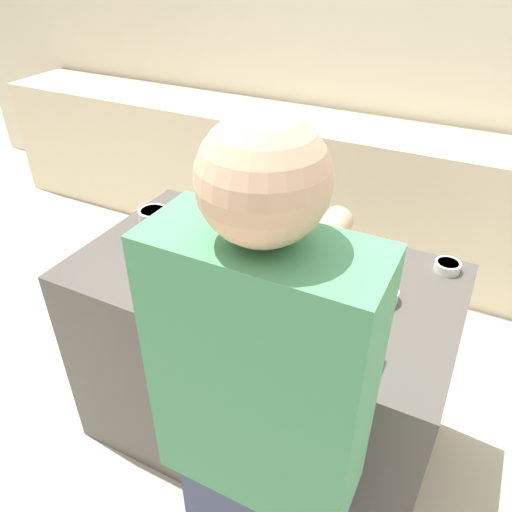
{
  "coord_description": "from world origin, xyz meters",
  "views": [
    {
      "loc": [
        0.68,
        -1.37,
        2.0
      ],
      "look_at": [
        -0.03,
        0.0,
        0.97
      ],
      "focal_mm": 35.0,
      "sensor_mm": 36.0,
      "label": 1
    }
  ],
  "objects_px": {
    "candy_bowl_behind_tray": "(257,227)",
    "candy_bowl_far_right": "(380,294)",
    "candy_bowl_front_corner": "(447,266)",
    "candy_bowl_beside_tree": "(206,212)",
    "gingerbread_house": "(234,265)",
    "mug": "(152,236)",
    "person": "(262,453)",
    "baking_tray": "(234,284)",
    "candy_bowl_near_tray_left": "(153,215)",
    "candy_bowl_center_rear": "(375,264)",
    "candy_bowl_near_tray_right": "(310,235)",
    "decorative_tree": "(203,197)"
  },
  "relations": [
    {
      "from": "candy_bowl_center_rear",
      "to": "candy_bowl_near_tray_right",
      "type": "relative_size",
      "value": 1.27
    },
    {
      "from": "candy_bowl_behind_tray",
      "to": "candy_bowl_near_tray_left",
      "type": "bearing_deg",
      "value": -165.57
    },
    {
      "from": "baking_tray",
      "to": "gingerbread_house",
      "type": "bearing_deg",
      "value": 29.82
    },
    {
      "from": "baking_tray",
      "to": "candy_bowl_center_rear",
      "type": "bearing_deg",
      "value": 38.36
    },
    {
      "from": "candy_bowl_near_tray_left",
      "to": "person",
      "type": "bearing_deg",
      "value": -41.14
    },
    {
      "from": "mug",
      "to": "person",
      "type": "bearing_deg",
      "value": -38.55
    },
    {
      "from": "candy_bowl_beside_tree",
      "to": "candy_bowl_front_corner",
      "type": "xyz_separation_m",
      "value": [
        1.03,
        0.06,
        -0.0
      ]
    },
    {
      "from": "gingerbread_house",
      "to": "candy_bowl_near_tray_left",
      "type": "distance_m",
      "value": 0.6
    },
    {
      "from": "baking_tray",
      "to": "candy_bowl_front_corner",
      "type": "height_order",
      "value": "candy_bowl_front_corner"
    },
    {
      "from": "candy_bowl_far_right",
      "to": "person",
      "type": "bearing_deg",
      "value": -97.39
    },
    {
      "from": "decorative_tree",
      "to": "candy_bowl_center_rear",
      "type": "xyz_separation_m",
      "value": [
        0.68,
        0.11,
        -0.17
      ]
    },
    {
      "from": "candy_bowl_beside_tree",
      "to": "mug",
      "type": "relative_size",
      "value": 1.34
    },
    {
      "from": "gingerbread_house",
      "to": "mug",
      "type": "relative_size",
      "value": 2.09
    },
    {
      "from": "candy_bowl_near_tray_left",
      "to": "candy_bowl_front_corner",
      "type": "height_order",
      "value": "candy_bowl_near_tray_left"
    },
    {
      "from": "candy_bowl_behind_tray",
      "to": "person",
      "type": "bearing_deg",
      "value": -62.46
    },
    {
      "from": "candy_bowl_beside_tree",
      "to": "candy_bowl_behind_tray",
      "type": "distance_m",
      "value": 0.27
    },
    {
      "from": "decorative_tree",
      "to": "mug",
      "type": "distance_m",
      "value": 0.26
    },
    {
      "from": "candy_bowl_far_right",
      "to": "candy_bowl_front_corner",
      "type": "bearing_deg",
      "value": 58.2
    },
    {
      "from": "candy_bowl_near_tray_right",
      "to": "gingerbread_house",
      "type": "bearing_deg",
      "value": -107.55
    },
    {
      "from": "gingerbread_house",
      "to": "candy_bowl_near_tray_left",
      "type": "bearing_deg",
      "value": 155.49
    },
    {
      "from": "candy_bowl_behind_tray",
      "to": "candy_bowl_far_right",
      "type": "relative_size",
      "value": 0.93
    },
    {
      "from": "decorative_tree",
      "to": "mug",
      "type": "height_order",
      "value": "decorative_tree"
    },
    {
      "from": "candy_bowl_front_corner",
      "to": "candy_bowl_far_right",
      "type": "bearing_deg",
      "value": -121.8
    },
    {
      "from": "candy_bowl_near_tray_right",
      "to": "candy_bowl_front_corner",
      "type": "bearing_deg",
      "value": 3.9
    },
    {
      "from": "candy_bowl_near_tray_left",
      "to": "gingerbread_house",
      "type": "bearing_deg",
      "value": -24.51
    },
    {
      "from": "candy_bowl_center_rear",
      "to": "candy_bowl_behind_tray",
      "type": "xyz_separation_m",
      "value": [
        -0.51,
        0.03,
        0.01
      ]
    },
    {
      "from": "candy_bowl_far_right",
      "to": "baking_tray",
      "type": "bearing_deg",
      "value": -162.37
    },
    {
      "from": "candy_bowl_near_tray_left",
      "to": "candy_bowl_far_right",
      "type": "height_order",
      "value": "candy_bowl_near_tray_left"
    },
    {
      "from": "person",
      "to": "gingerbread_house",
      "type": "bearing_deg",
      "value": 124.72
    },
    {
      "from": "candy_bowl_beside_tree",
      "to": "candy_bowl_behind_tray",
      "type": "relative_size",
      "value": 1.16
    },
    {
      "from": "gingerbread_house",
      "to": "candy_bowl_beside_tree",
      "type": "xyz_separation_m",
      "value": [
        -0.36,
        0.39,
        -0.07
      ]
    },
    {
      "from": "candy_bowl_far_right",
      "to": "gingerbread_house",
      "type": "bearing_deg",
      "value": -162.38
    },
    {
      "from": "decorative_tree",
      "to": "candy_bowl_front_corner",
      "type": "bearing_deg",
      "value": 13.42
    },
    {
      "from": "gingerbread_house",
      "to": "candy_bowl_center_rear",
      "type": "xyz_separation_m",
      "value": [
        0.42,
        0.33,
        -0.07
      ]
    },
    {
      "from": "candy_bowl_behind_tray",
      "to": "candy_bowl_far_right",
      "type": "xyz_separation_m",
      "value": [
        0.58,
        -0.21,
        -0.0
      ]
    },
    {
      "from": "candy_bowl_beside_tree",
      "to": "candy_bowl_behind_tray",
      "type": "xyz_separation_m",
      "value": [
        0.27,
        -0.02,
        0.01
      ]
    },
    {
      "from": "candy_bowl_near_tray_left",
      "to": "candy_bowl_center_rear",
      "type": "bearing_deg",
      "value": 5.13
    },
    {
      "from": "gingerbread_house",
      "to": "candy_bowl_front_corner",
      "type": "xyz_separation_m",
      "value": [
        0.67,
        0.44,
        -0.07
      ]
    },
    {
      "from": "decorative_tree",
      "to": "candy_bowl_behind_tray",
      "type": "height_order",
      "value": "decorative_tree"
    },
    {
      "from": "mug",
      "to": "candy_bowl_center_rear",
      "type": "bearing_deg",
      "value": 16.61
    },
    {
      "from": "baking_tray",
      "to": "person",
      "type": "relative_size",
      "value": 0.27
    },
    {
      "from": "baking_tray",
      "to": "mug",
      "type": "xyz_separation_m",
      "value": [
        -0.42,
        0.08,
        0.04
      ]
    },
    {
      "from": "gingerbread_house",
      "to": "candy_bowl_far_right",
      "type": "bearing_deg",
      "value": 17.62
    },
    {
      "from": "candy_bowl_beside_tree",
      "to": "candy_bowl_front_corner",
      "type": "bearing_deg",
      "value": 3.09
    },
    {
      "from": "candy_bowl_front_corner",
      "to": "candy_bowl_far_right",
      "type": "distance_m",
      "value": 0.34
    },
    {
      "from": "candy_bowl_near_tray_left",
      "to": "candy_bowl_far_right",
      "type": "xyz_separation_m",
      "value": [
        1.03,
        -0.09,
        -0.01
      ]
    },
    {
      "from": "candy_bowl_behind_tray",
      "to": "candy_bowl_front_corner",
      "type": "relative_size",
      "value": 1.2
    },
    {
      "from": "mug",
      "to": "person",
      "type": "distance_m",
      "value": 1.05
    },
    {
      "from": "gingerbread_house",
      "to": "mug",
      "type": "xyz_separation_m",
      "value": [
        -0.42,
        0.08,
        -0.04
      ]
    },
    {
      "from": "gingerbread_house",
      "to": "candy_bowl_behind_tray",
      "type": "bearing_deg",
      "value": 104.07
    }
  ]
}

